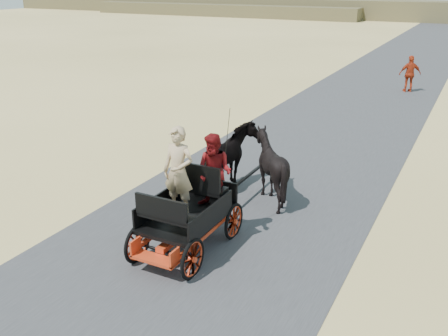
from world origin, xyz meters
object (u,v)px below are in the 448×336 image
at_px(carriage, 188,232).
at_px(pedestrian, 410,74).
at_px(horse_left, 230,160).
at_px(horse_right, 270,167).

distance_m(carriage, pedestrian, 17.69).
height_order(horse_left, horse_right, horse_right).
bearing_deg(horse_right, carriage, 79.61).
bearing_deg(horse_right, pedestrian, -94.56).
relative_size(carriage, horse_left, 1.20).
relative_size(horse_left, pedestrian, 1.16).
relative_size(carriage, pedestrian, 1.39).
bearing_deg(horse_right, horse_left, 0.00).
bearing_deg(carriage, pedestrian, 84.44).
bearing_deg(pedestrian, horse_right, 60.82).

